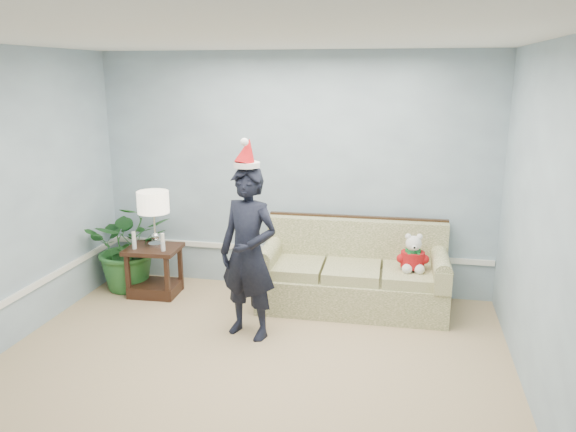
# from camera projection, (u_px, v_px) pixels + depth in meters

# --- Properties ---
(room_shell) EXTENTS (4.54, 5.04, 2.74)m
(room_shell) POSITION_uv_depth(u_px,v_px,m) (223.00, 234.00, 3.96)
(room_shell) COLOR tan
(room_shell) RESTS_ON ground
(wainscot_trim) EXTENTS (4.49, 4.99, 0.06)m
(wainscot_trim) POSITION_uv_depth(u_px,v_px,m) (150.00, 282.00, 5.54)
(wainscot_trim) COLOR white
(wainscot_trim) RESTS_ON room_shell
(sofa) EXTENTS (1.99, 0.89, 0.92)m
(sofa) POSITION_uv_depth(u_px,v_px,m) (353.00, 277.00, 6.04)
(sofa) COLOR #52612E
(sofa) RESTS_ON room_shell
(side_table) EXTENTS (0.60, 0.51, 0.56)m
(side_table) POSITION_uv_depth(u_px,v_px,m) (155.00, 276.00, 6.38)
(side_table) COLOR #381C14
(side_table) RESTS_ON room_shell
(table_lamp) EXTENTS (0.35, 0.35, 0.63)m
(table_lamp) POSITION_uv_depth(u_px,v_px,m) (153.00, 204.00, 6.22)
(table_lamp) COLOR silver
(table_lamp) RESTS_ON side_table
(candle_pair) EXTENTS (0.39, 0.05, 0.20)m
(candle_pair) POSITION_uv_depth(u_px,v_px,m) (148.00, 242.00, 6.18)
(candle_pair) COLOR silver
(candle_pair) RESTS_ON side_table
(houseplant) EXTENTS (1.22, 1.17, 1.04)m
(houseplant) POSITION_uv_depth(u_px,v_px,m) (129.00, 245.00, 6.49)
(houseplant) COLOR #245E27
(houseplant) RESTS_ON room_shell
(man) EXTENTS (0.69, 0.56, 1.64)m
(man) POSITION_uv_depth(u_px,v_px,m) (248.00, 253.00, 5.23)
(man) COLOR black
(man) RESTS_ON room_shell
(santa_hat) EXTENTS (0.32, 0.34, 0.28)m
(santa_hat) POSITION_uv_depth(u_px,v_px,m) (247.00, 154.00, 5.02)
(santa_hat) COLOR silver
(santa_hat) RESTS_ON man
(teddy_bear) EXTENTS (0.26, 0.29, 0.40)m
(teddy_bear) POSITION_uv_depth(u_px,v_px,m) (413.00, 257.00, 5.74)
(teddy_bear) COLOR silver
(teddy_bear) RESTS_ON sofa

